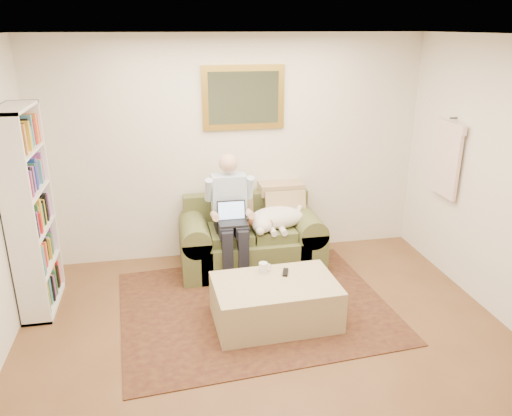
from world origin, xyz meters
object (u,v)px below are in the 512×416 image
object	(u,v)px
sleeping_dog	(277,217)
ottoman	(275,302)
laptop	(232,217)
bookshelf	(30,212)
seated_man	(231,218)
coffee_mug	(263,268)
sofa	(251,244)

from	to	relation	value
sleeping_dog	ottoman	distance (m)	1.23
laptop	bookshelf	size ratio (longest dim) A/B	0.16
seated_man	coffee_mug	size ratio (longest dim) A/B	13.57
seated_man	coffee_mug	distance (m)	0.88
seated_man	laptop	xyz separation A→B (m)	(0.00, -0.06, 0.03)
ottoman	laptop	bearing A→B (deg)	104.36
sleeping_dog	coffee_mug	world-z (taller)	sleeping_dog
ottoman	coffee_mug	xyz separation A→B (m)	(-0.07, 0.23, 0.26)
ottoman	sleeping_dog	bearing A→B (deg)	76.16
seated_man	sleeping_dog	distance (m)	0.54
sleeping_dog	bookshelf	size ratio (longest dim) A/B	0.33
coffee_mug	sleeping_dog	bearing A→B (deg)	68.92
sofa	seated_man	bearing A→B (deg)	-148.55
laptop	ottoman	distance (m)	1.14
laptop	sleeping_dog	size ratio (longest dim) A/B	0.47
seated_man	ottoman	distance (m)	1.19
seated_man	bookshelf	size ratio (longest dim) A/B	0.68
laptop	coffee_mug	world-z (taller)	laptop
sofa	ottoman	size ratio (longest dim) A/B	1.41
sleeping_dog	seated_man	bearing A→B (deg)	-172.87
sofa	ottoman	world-z (taller)	sofa
sofa	sleeping_dog	size ratio (longest dim) A/B	2.43
laptop	seated_man	bearing A→B (deg)	90.00
bookshelf	seated_man	bearing A→B (deg)	8.90
seated_man	laptop	world-z (taller)	seated_man
sofa	bookshelf	distance (m)	2.37
laptop	ottoman	world-z (taller)	laptop
seated_man	coffee_mug	xyz separation A→B (m)	(0.19, -0.83, -0.21)
seated_man	ottoman	world-z (taller)	seated_man
sleeping_dog	laptop	bearing A→B (deg)	-166.36
sleeping_dog	ottoman	xyz separation A→B (m)	(-0.28, -1.12, -0.41)
laptop	bookshelf	distance (m)	2.01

